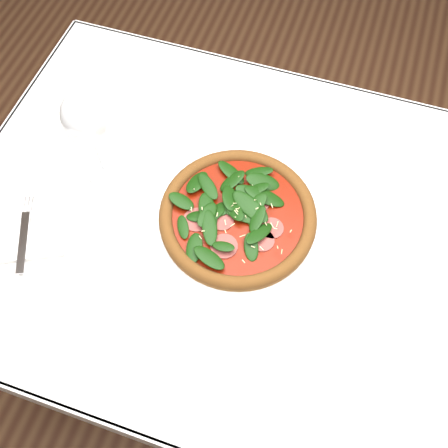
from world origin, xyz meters
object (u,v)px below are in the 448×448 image
(plate, at_px, (238,220))
(napkin, at_px, (25,244))
(wine_glass, at_px, (87,121))
(pizza, at_px, (238,215))

(plate, distance_m, napkin, 0.39)
(napkin, bearing_deg, wine_glass, 70.93)
(wine_glass, relative_size, napkin, 1.47)
(plate, relative_size, napkin, 2.35)
(pizza, xyz_separation_m, wine_glass, (-0.29, 0.03, 0.12))
(plate, height_order, pizza, pizza)
(plate, bearing_deg, wine_glass, 174.35)
(wine_glass, height_order, napkin, wine_glass)
(pizza, bearing_deg, napkin, -154.39)
(plate, relative_size, wine_glass, 1.60)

